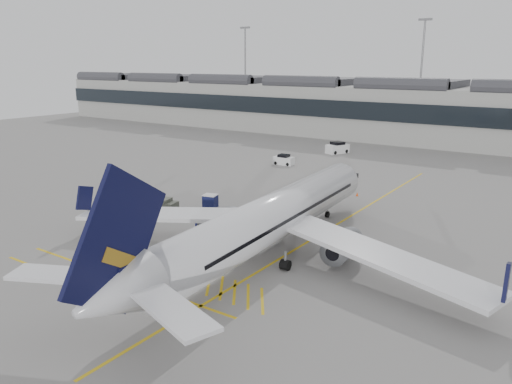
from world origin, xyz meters
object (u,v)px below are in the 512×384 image
Objects in this scene: airliner_main at (269,220)px; pushback_tug at (165,206)px; ramp_agent_b at (254,216)px; belt_loader at (296,225)px; ramp_agent_a at (300,222)px; baggage_cart_a at (270,212)px.

pushback_tug is at bearing 161.62° from airliner_main.
belt_loader is at bearing 160.89° from ramp_agent_b.
ramp_agent_a is 0.67× the size of pushback_tug.
belt_loader is 2.70× the size of ramp_agent_a.
airliner_main is at bearing 107.09° from ramp_agent_b.
baggage_cart_a is at bearing -146.88° from ramp_agent_b.
airliner_main is 7.68× the size of belt_loader.
pushback_tug is (-11.52, -3.44, -0.40)m from baggage_cart_a.
belt_loader is 15.41m from pushback_tug.
ramp_agent_b is (-5.88, 6.35, -2.34)m from airliner_main.
belt_loader is at bearing -1.37° from pushback_tug.
baggage_cart_a is at bearing 118.97° from airliner_main.
belt_loader is at bearing -12.81° from baggage_cart_a.
pushback_tug is at bearing -161.62° from baggage_cart_a.
ramp_agent_a is (-0.84, 6.77, -2.22)m from airliner_main.
belt_loader is at bearing 147.60° from ramp_agent_a.
airliner_main is at bearing -25.57° from pushback_tug.
pushback_tug is (-15.66, -2.38, -0.31)m from ramp_agent_a.
belt_loader is 3.83m from baggage_cart_a.
belt_loader reaches higher than pushback_tug.
pushback_tug is at bearing 176.69° from belt_loader.
airliner_main reaches higher than baggage_cart_a.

